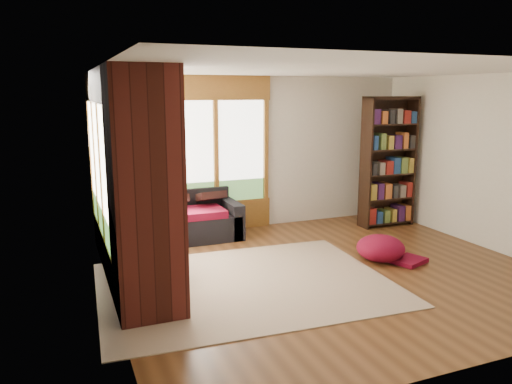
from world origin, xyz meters
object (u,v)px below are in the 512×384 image
object	(u,v)px
sectional_sofa	(155,232)
bookshelf	(388,162)
brick_chimney	(146,194)
area_rug	(246,284)
pouf	(381,247)
dog_brindle	(145,215)
dog_tan	(156,197)

from	to	relation	value
sectional_sofa	bookshelf	xyz separation A→B (m)	(4.09, -0.01, 0.83)
brick_chimney	bookshelf	distance (m)	4.98
sectional_sofa	area_rug	distance (m)	1.90
sectional_sofa	pouf	xyz separation A→B (m)	(2.86, -1.58, -0.11)
pouf	dog_brindle	size ratio (longest dim) A/B	0.79
sectional_sofa	area_rug	bearing A→B (deg)	-69.14
bookshelf	dog_tan	size ratio (longest dim) A/B	2.12
pouf	sectional_sofa	bearing A→B (deg)	151.05
dog_tan	sectional_sofa	bearing A→B (deg)	-132.85
dog_brindle	area_rug	bearing A→B (deg)	-156.71
bookshelf	brick_chimney	bearing A→B (deg)	-155.85
sectional_sofa	pouf	distance (m)	3.27
bookshelf	dog_tan	distance (m)	4.05
bookshelf	dog_brindle	world-z (taller)	bookshelf
bookshelf	pouf	xyz separation A→B (m)	(-1.24, -1.57, -0.94)
area_rug	dog_tan	size ratio (longest dim) A/B	3.29
sectional_sofa	bookshelf	distance (m)	4.18
area_rug	dog_brindle	xyz separation A→B (m)	(-1.02, 1.02, 0.74)
brick_chimney	bookshelf	world-z (taller)	brick_chimney
area_rug	dog_brindle	bearing A→B (deg)	135.19
brick_chimney	pouf	bearing A→B (deg)	8.06
area_rug	dog_brindle	world-z (taller)	dog_brindle
dog_tan	bookshelf	bearing A→B (deg)	-16.12
brick_chimney	pouf	world-z (taller)	brick_chimney
area_rug	bookshelf	size ratio (longest dim) A/B	1.55
pouf	dog_brindle	distance (m)	3.27
bookshelf	pouf	bearing A→B (deg)	-128.28
area_rug	dog_tan	xyz separation A→B (m)	(-0.72, 1.81, 0.80)
sectional_sofa	pouf	bearing A→B (deg)	-32.73
sectional_sofa	pouf	size ratio (longest dim) A/B	3.28
dog_brindle	pouf	bearing A→B (deg)	-127.97
pouf	dog_tan	size ratio (longest dim) A/B	0.63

